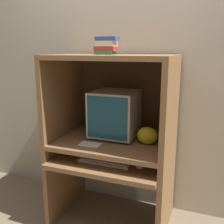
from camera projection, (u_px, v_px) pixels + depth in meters
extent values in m
cube|color=#B2A893|center=(128.00, 69.00, 2.40)|extent=(6.00, 0.06, 2.60)
cube|color=brown|center=(66.00, 179.00, 2.44)|extent=(0.04, 0.66, 0.61)
cube|color=brown|center=(166.00, 198.00, 2.12)|extent=(0.04, 0.66, 0.61)
cube|color=brown|center=(106.00, 164.00, 2.07)|extent=(0.89, 0.45, 0.04)
cube|color=brown|center=(65.00, 141.00, 2.35)|extent=(0.04, 0.66, 0.13)
cube|color=brown|center=(168.00, 155.00, 2.03)|extent=(0.04, 0.66, 0.13)
cube|color=brown|center=(113.00, 142.00, 2.18)|extent=(0.89, 0.66, 0.04)
cube|color=brown|center=(63.00, 96.00, 2.26)|extent=(0.04, 0.66, 0.70)
cube|color=brown|center=(171.00, 103.00, 1.93)|extent=(0.04, 0.66, 0.70)
cube|color=brown|center=(113.00, 57.00, 2.02)|extent=(0.89, 0.66, 0.04)
cube|color=#48321E|center=(125.00, 93.00, 2.38)|extent=(0.89, 0.01, 0.70)
cylinder|color=beige|center=(115.00, 135.00, 2.27)|extent=(0.21, 0.21, 0.02)
cube|color=beige|center=(115.00, 113.00, 2.23)|extent=(0.37, 0.37, 0.38)
cube|color=navy|center=(107.00, 118.00, 2.06)|extent=(0.34, 0.01, 0.34)
cube|color=beige|center=(106.00, 161.00, 2.06)|extent=(0.41, 0.15, 0.02)
cube|color=silver|center=(106.00, 160.00, 2.06)|extent=(0.38, 0.11, 0.01)
ellipsoid|color=#B7B7B7|center=(140.00, 167.00, 1.94)|extent=(0.06, 0.04, 0.03)
ellipsoid|color=gold|center=(147.00, 136.00, 2.08)|extent=(0.17, 0.13, 0.14)
cube|color=#236638|center=(106.00, 53.00, 2.03)|extent=(0.14, 0.12, 0.03)
cube|color=maroon|center=(106.00, 49.00, 2.02)|extent=(0.16, 0.11, 0.04)
cube|color=beige|center=(106.00, 44.00, 2.02)|extent=(0.14, 0.12, 0.04)
cube|color=navy|center=(107.00, 39.00, 2.00)|extent=(0.17, 0.11, 0.03)
cube|color=beige|center=(90.00, 144.00, 2.07)|extent=(0.17, 0.11, 0.00)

